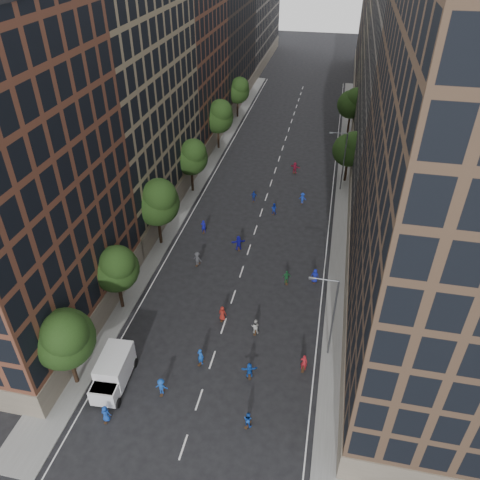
{
  "coord_description": "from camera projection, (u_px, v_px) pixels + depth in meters",
  "views": [
    {
      "loc": [
        8.7,
        -19.41,
        34.55
      ],
      "look_at": [
        -0.94,
        26.02,
        2.0
      ],
      "focal_mm": 35.0,
      "sensor_mm": 36.0,
      "label": 1
    }
  ],
  "objects": [
    {
      "name": "ground",
      "position": [
        266.0,
        199.0,
        68.9
      ],
      "size": [
        240.0,
        240.0,
        0.0
      ],
      "primitive_type": "plane",
      "color": "black",
      "rests_on": "ground"
    },
    {
      "name": "sidewalk_left",
      "position": [
        201.0,
        168.0,
        76.9
      ],
      "size": [
        4.0,
        105.0,
        0.15
      ],
      "primitive_type": "cube",
      "color": "slate",
      "rests_on": "ground"
    },
    {
      "name": "sidewalk_right",
      "position": [
        350.0,
        183.0,
        72.83
      ],
      "size": [
        4.0,
        105.0,
        0.15
      ],
      "primitive_type": "cube",
      "color": "slate",
      "rests_on": "ground"
    },
    {
      "name": "bldg_left_b",
      "position": [
        114.0,
        84.0,
        58.36
      ],
      "size": [
        14.0,
        26.0,
        34.0
      ],
      "primitive_type": "cube",
      "color": "#7E6F52",
      "rests_on": "ground"
    },
    {
      "name": "bldg_left_c",
      "position": [
        174.0,
        62.0,
        78.51
      ],
      "size": [
        14.0,
        20.0,
        28.0
      ],
      "primitive_type": "cube",
      "color": "brown",
      "rests_on": "ground"
    },
    {
      "name": "bldg_left_d",
      "position": [
        211.0,
        22.0,
        96.59
      ],
      "size": [
        14.0,
        28.0,
        32.0
      ],
      "primitive_type": "cube",
      "color": "black",
      "rests_on": "ground"
    },
    {
      "name": "bldg_left_e",
      "position": [
        244.0,
        11.0,
        125.55
      ],
      "size": [
        14.0,
        40.0,
        26.0
      ],
      "primitive_type": "cube",
      "color": "#645B53",
      "rests_on": "ground"
    },
    {
      "name": "bldg_right_a",
      "position": [
        468.0,
        180.0,
        35.31
      ],
      "size": [
        14.0,
        30.0,
        36.0
      ],
      "primitive_type": "cube",
      "color": "#493627",
      "rests_on": "ground"
    },
    {
      "name": "bldg_right_b",
      "position": [
        422.0,
        86.0,
        59.41
      ],
      "size": [
        14.0,
        28.0,
        33.0
      ],
      "primitive_type": "cube",
      "color": "#645B53",
      "rests_on": "ground"
    },
    {
      "name": "bldg_right_c",
      "position": [
        407.0,
        34.0,
        80.46
      ],
      "size": [
        14.0,
        26.0,
        35.0
      ],
      "primitive_type": "cube",
      "color": "#7E6F52",
      "rests_on": "ground"
    },
    {
      "name": "bldg_right_d",
      "position": [
        394.0,
        16.0,
        108.34
      ],
      "size": [
        14.0,
        40.0,
        30.0
      ],
      "primitive_type": "cube",
      "color": "#493627",
      "rests_on": "ground"
    },
    {
      "name": "tree_left_0",
      "position": [
        64.0,
        337.0,
        38.39
      ],
      "size": [
        5.2,
        5.2,
        8.83
      ],
      "color": "black",
      "rests_on": "ground"
    },
    {
      "name": "tree_left_1",
      "position": [
        116.0,
        267.0,
        46.64
      ],
      "size": [
        4.8,
        4.8,
        8.21
      ],
      "color": "black",
      "rests_on": "ground"
    },
    {
      "name": "tree_left_2",
      "position": [
        157.0,
        201.0,
        55.77
      ],
      "size": [
        5.6,
        5.6,
        9.45
      ],
      "color": "black",
      "rests_on": "ground"
    },
    {
      "name": "tree_left_3",
      "position": [
        192.0,
        156.0,
        67.31
      ],
      "size": [
        5.0,
        5.0,
        8.58
      ],
      "color": "black",
      "rests_on": "ground"
    },
    {
      "name": "tree_left_4",
      "position": [
        219.0,
        116.0,
        79.96
      ],
      "size": [
        5.4,
        5.4,
        9.08
      ],
      "color": "black",
      "rests_on": "ground"
    },
    {
      "name": "tree_left_5",
      "position": [
        238.0,
        90.0,
        93.04
      ],
      "size": [
        4.8,
        4.8,
        8.33
      ],
      "color": "black",
      "rests_on": "ground"
    },
    {
      "name": "tree_right_a",
      "position": [
        350.0,
        148.0,
        70.03
      ],
      "size": [
        5.0,
        5.0,
        8.39
      ],
      "color": "black",
      "rests_on": "ground"
    },
    {
      "name": "tree_right_b",
      "position": [
        353.0,
        103.0,
        85.86
      ],
      "size": [
        5.2,
        5.2,
        8.83
      ],
      "color": "black",
      "rests_on": "ground"
    },
    {
      "name": "streetlamp_near",
      "position": [
        331.0,
        314.0,
        41.74
      ],
      "size": [
        2.64,
        0.22,
        9.06
      ],
      "color": "#595B60",
      "rests_on": "ground"
    },
    {
      "name": "streetlamp_far",
      "position": [
        343.0,
        159.0,
        68.18
      ],
      "size": [
        2.64,
        0.22,
        9.06
      ],
      "color": "#595B60",
      "rests_on": "ground"
    },
    {
      "name": "cargo_van",
      "position": [
        113.0,
        372.0,
        41.03
      ],
      "size": [
        2.86,
        5.54,
        2.87
      ],
      "rotation": [
        0.0,
        0.0,
        0.06
      ],
      "color": "white",
      "rests_on": "ground"
    },
    {
      "name": "skater_0",
      "position": [
        106.0,
        414.0,
        38.35
      ],
      "size": [
        0.82,
        0.54,
        1.66
      ],
      "primitive_type": "imported",
      "rotation": [
        0.0,
        0.0,
        3.13
      ],
      "color": "#123894",
      "rests_on": "ground"
    },
    {
      "name": "skater_1",
      "position": [
        201.0,
        357.0,
        43.17
      ],
      "size": [
        0.78,
        0.65,
        1.84
      ],
      "primitive_type": "imported",
      "rotation": [
        0.0,
        0.0,
        2.79
      ],
      "color": "#1445A6",
      "rests_on": "ground"
    },
    {
      "name": "skater_2",
      "position": [
        248.0,
        420.0,
        38.0
      ],
      "size": [
        0.9,
        0.8,
        1.54
      ],
      "primitive_type": "imported",
      "rotation": [
        0.0,
        0.0,
        2.8
      ],
      "color": "#1441A2",
      "rests_on": "ground"
    },
    {
      "name": "skater_3",
      "position": [
        161.0,
        387.0,
        40.51
      ],
      "size": [
        1.12,
        0.67,
        1.7
      ],
      "primitive_type": "imported",
      "rotation": [
        0.0,
        0.0,
        3.18
      ],
      "color": "#1342A1",
      "rests_on": "ground"
    },
    {
      "name": "skater_4",
      "position": [
        114.0,
        363.0,
        42.68
      ],
      "size": [
        1.02,
        0.44,
        1.73
      ],
      "primitive_type": "imported",
      "rotation": [
        0.0,
        0.0,
        3.13
      ],
      "color": "#1A15B0",
      "rests_on": "ground"
    },
    {
      "name": "skater_5",
      "position": [
        249.0,
        370.0,
        42.02
      ],
      "size": [
        1.57,
        0.88,
        1.61
      ],
      "primitive_type": "imported",
      "rotation": [
        0.0,
        0.0,
        3.43
      ],
      "color": "blue",
      "rests_on": "ground"
    },
    {
      "name": "skater_6",
      "position": [
        222.0,
        314.0,
        47.94
      ],
      "size": [
        0.88,
        0.63,
        1.68
      ],
      "primitive_type": "imported",
      "rotation": [
        0.0,
        0.0,
        3.02
      ],
      "color": "maroon",
      "rests_on": "ground"
    },
    {
      "name": "skater_7",
      "position": [
        304.0,
        363.0,
        42.6
      ],
      "size": [
        0.71,
        0.51,
        1.81
      ],
      "primitive_type": "imported",
      "rotation": [
        0.0,
        0.0,
        3.01
      ],
      "color": "maroon",
      "rests_on": "ground"
    },
    {
      "name": "skater_8",
      "position": [
        255.0,
        327.0,
        46.42
      ],
      "size": [
        0.84,
        0.66,
        1.69
      ],
      "primitive_type": "imported",
      "rotation": [
        0.0,
        0.0,
        3.16
      ],
      "color": "#B8B7B3",
      "rests_on": "ground"
    },
    {
      "name": "skater_9",
      "position": [
        198.0,
        259.0,
        55.44
      ],
      "size": [
        1.29,
        0.97,
        1.77
      ],
      "primitive_type": "imported",
      "rotation": [
        0.0,
        0.0,
        2.84
      ],
      "color": "#3B3C40",
      "rests_on": "ground"
    },
    {
      "name": "skater_10",
      "position": [
        287.0,
        277.0,
        52.71
      ],
      "size": [
        1.05,
        0.64,
        1.68
      ],
      "primitive_type": "imported",
      "rotation": [
        0.0,
        0.0,
        3.39
      ],
      "color": "#1E6432",
      "rests_on": "ground"
    },
    {
      "name": "skater_11",
      "position": [
        239.0,
        243.0,
        57.96
      ],
      "size": [
        1.86,
        1.25,
        1.92
      ],
      "primitive_type": "imported",
      "rotation": [
        0.0,
        0.0,
        3.57
      ],
      "color": "#1916B2",
      "rests_on": "ground"
    },
    {
      "name": "skater_12",
      "position": [
        315.0,
        276.0,
        52.87
      ],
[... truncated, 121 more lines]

